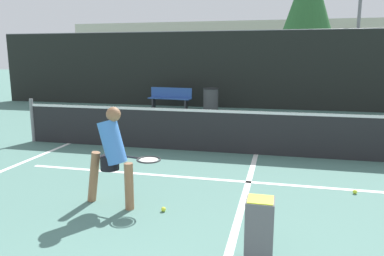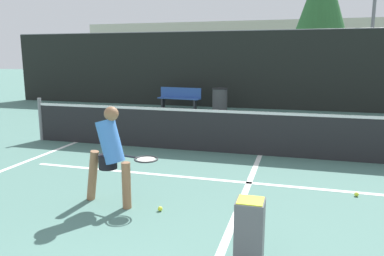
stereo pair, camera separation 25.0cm
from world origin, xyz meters
name	(u,v)px [view 1 (the left image)]	position (x,y,z in m)	size (l,w,h in m)	color
court_service_line	(248,182)	(0.00, 4.81, 0.00)	(8.25, 0.10, 0.01)	white
court_center_mark	(244,197)	(0.00, 4.10, 0.00)	(0.10, 5.15, 0.01)	white
net	(257,131)	(0.00, 6.68, 0.51)	(11.09, 0.09, 1.07)	slate
fence_back	(270,70)	(0.00, 13.98, 1.55)	(24.00, 0.06, 3.11)	black
player_practicing	(113,153)	(-1.77, 3.36, 0.78)	(1.18, 0.47, 1.43)	#8C6042
tennis_ball_scattered_2	(355,192)	(1.66, 4.65, 0.03)	(0.07, 0.07, 0.07)	#D1E033
tennis_ball_scattered_4	(164,209)	(-1.03, 3.32, 0.03)	(0.07, 0.07, 0.07)	#D1E033
ball_hopper	(259,231)	(0.32, 2.28, 0.37)	(0.28, 0.28, 0.71)	#4C4C51
courtside_bench	(170,97)	(-3.83, 12.96, 0.47)	(1.79, 0.59, 0.86)	#2D519E
trash_bin	(211,100)	(-2.14, 12.73, 0.45)	(0.60, 0.60, 0.90)	#3F3F42
parked_car	(347,92)	(3.31, 16.30, 0.55)	(1.82, 4.34, 1.31)	#B7B7BC
building_far	(277,51)	(0.00, 31.48, 2.47)	(36.00, 2.40, 4.94)	beige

